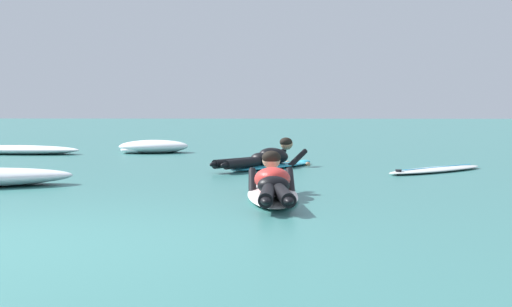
{
  "coord_description": "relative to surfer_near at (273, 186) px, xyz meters",
  "views": [
    {
      "loc": [
        2.21,
        -5.01,
        0.97
      ],
      "look_at": [
        1.73,
        4.76,
        0.37
      ],
      "focal_mm": 51.06,
      "sensor_mm": 36.0,
      "label": 1
    }
  ],
  "objects": [
    {
      "name": "whitewater_mid_right",
      "position": [
        -5.77,
        7.58,
        -0.05
      ],
      "size": [
        2.95,
        1.25,
        0.19
      ],
      "color": "white",
      "rests_on": "ground"
    },
    {
      "name": "ground_plane",
      "position": [
        -2.0,
        7.16,
        -0.13
      ],
      "size": [
        120.0,
        120.0,
        0.0
      ],
      "primitive_type": "plane",
      "color": "#387A75"
    },
    {
      "name": "drifting_surfboard",
      "position": [
        2.43,
        3.52,
        -0.1
      ],
      "size": [
        1.95,
        1.9,
        0.16
      ],
      "color": "white",
      "rests_on": "ground"
    },
    {
      "name": "surfer_near",
      "position": [
        0.0,
        0.0,
        0.0
      ],
      "size": [
        0.68,
        2.77,
        0.53
      ],
      "color": "white",
      "rests_on": "ground"
    },
    {
      "name": "whitewater_back",
      "position": [
        -2.87,
        8.18,
        -0.0
      ],
      "size": [
        1.77,
        1.47,
        0.29
      ],
      "color": "white",
      "rests_on": "ground"
    },
    {
      "name": "surfer_far",
      "position": [
        -0.18,
        4.05,
        0.0
      ],
      "size": [
        1.74,
        2.41,
        0.55
      ],
      "color": "#2DB2D1",
      "rests_on": "ground"
    }
  ]
}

